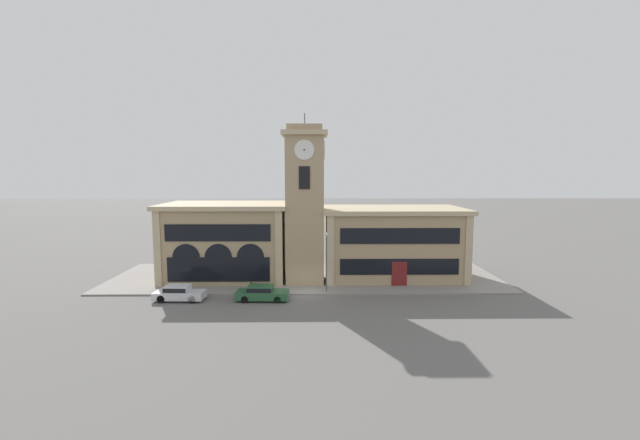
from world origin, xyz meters
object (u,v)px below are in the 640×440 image
at_px(parked_car_near, 179,293).
at_px(street_lamp, 326,253).
at_px(parked_car_mid, 262,293).
at_px(bollard, 251,287).

distance_m(parked_car_near, street_lamp, 13.73).
bearing_deg(parked_car_near, parked_car_mid, 2.21).
relative_size(parked_car_mid, street_lamp, 0.84).
bearing_deg(parked_car_mid, street_lamp, 22.72).
bearing_deg(street_lamp, parked_car_near, -170.63).
relative_size(parked_car_near, parked_car_mid, 0.95).
height_order(parked_car_near, parked_car_mid, parked_car_near).
relative_size(parked_car_mid, bollard, 4.44).
bearing_deg(parked_car_mid, bollard, 124.61).
relative_size(parked_car_near, street_lamp, 0.79).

